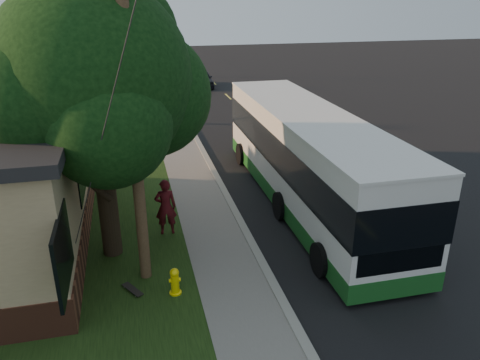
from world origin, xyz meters
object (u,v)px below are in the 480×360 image
Objects in this scene: fire_hydrant at (175,281)px; skateboarder at (166,207)px; utility_pole at (132,114)px; leafy_tree at (95,82)px; bare_tree_far at (129,62)px; skateboard_main at (133,290)px; traffic_signal at (167,41)px; bare_tree_near at (125,87)px; distant_car at (202,78)px; transit_bus at (307,156)px.

skateboarder reaches higher than fire_hydrant.
utility_pole is 1.94m from leafy_tree.
utility_pole is (-0.71, 0.99, 4.20)m from fire_hydrant.
fire_hydrant is at bearing -89.24° from bare_tree_far.
skateboarder is 3.35m from skateboard_main.
leafy_tree is at bearing 117.60° from utility_pole.
traffic_signal reaches higher than fire_hydrant.
skateboarder is at bearing -86.10° from bare_tree_near.
traffic_signal is at bearing 81.53° from leafy_tree.
bare_tree_near reaches higher than distant_car.
traffic_signal is at bearing 83.42° from utility_pole.
bare_tree_far is 25.99m from transit_bus.
fire_hydrant is at bearing -59.33° from leafy_tree.
skateboard_main is (-1.18, -3.01, -0.88)m from skateboarder.
leafy_tree is at bearing 101.91° from skateboard_main.
skateboarder is (0.10, 3.35, 0.57)m from fire_hydrant.
bare_tree_far is 6.07m from distant_car.
traffic_signal is 2.95× the size of skateboarder.
utility_pole is 33.26m from traffic_signal.
leafy_tree is at bearing -103.71° from distant_car.
traffic_signal reaches higher than transit_bus.
distant_car is (5.71, -1.60, -1.31)m from bare_tree_far.
skateboarder is at bearing 88.29° from fire_hydrant.
bare_tree_near is 14.73m from skateboarder.
utility_pole is 4.86× the size of skateboarder.
leafy_tree is (-0.87, 1.66, 0.54)m from utility_pole.
fire_hydrant is at bearing -95.21° from traffic_signal.
bare_tree_near is at bearing -85.27° from skateboarder.
distant_car is at bearing 77.16° from skateboard_main.
transit_bus is at bearing 16.13° from leafy_tree.
leafy_tree reaches higher than bare_tree_far.
transit_bus is (2.27, -29.34, -1.33)m from traffic_signal.
distant_car reaches higher than skateboard_main.
leafy_tree is 0.61× the size of transit_bus.
skateboarder is (0.81, 2.36, -3.63)m from utility_pole.
leafy_tree reaches higher than transit_bus.
transit_bus is 6.83× the size of skateboarder.
bare_tree_far is at bearing 165.60° from distant_car.
traffic_signal is at bearing 75.96° from bare_tree_near.
transit_bus reaches higher than fire_hydrant.
fire_hydrant is 34.25m from traffic_signal.
bare_tree_far is at bearing 87.61° from bare_tree_near.
skateboarder is at bearing -88.93° from bare_tree_far.
transit_bus is 3.14× the size of distant_car.
traffic_signal is 7.23× the size of skateboard_main.
leafy_tree is 31.76m from traffic_signal.
bare_tree_far is 0.73× the size of traffic_signal.
bare_tree_far reaches higher than skateboard_main.
utility_pole is 29.13m from bare_tree_far.
skateboarder is at bearing -100.50° from distant_car.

